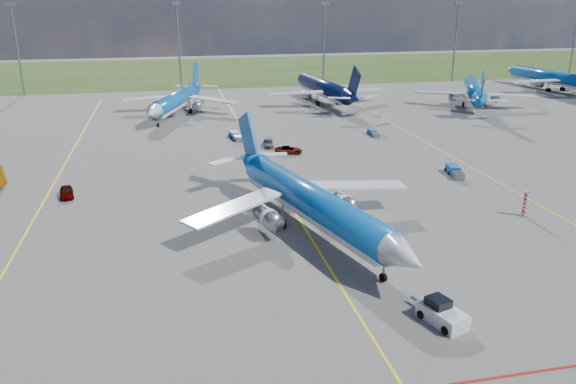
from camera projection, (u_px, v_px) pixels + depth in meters
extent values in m
plane|color=#5C5C59|center=(329.00, 268.00, 53.25)|extent=(400.00, 400.00, 0.00)
cube|color=#2D4719|center=(207.00, 71.00, 191.59)|extent=(400.00, 80.00, 0.01)
cube|color=yellow|center=(271.00, 174.00, 80.91)|extent=(0.25, 160.00, 0.02)
cube|color=yellow|center=(63.00, 167.00, 84.19)|extent=(0.25, 120.00, 0.02)
cube|color=yellow|center=(433.00, 146.00, 96.09)|extent=(0.25, 120.00, 0.02)
cube|color=#A5140F|center=(515.00, 375.00, 38.23)|extent=(10.00, 0.25, 0.02)
cylinder|color=slate|center=(18.00, 52.00, 141.13)|extent=(0.50, 0.50, 22.00)
cube|color=slate|center=(10.00, 4.00, 137.38)|extent=(2.20, 0.50, 0.80)
cylinder|color=slate|center=(179.00, 49.00, 149.06)|extent=(0.50, 0.50, 22.00)
cube|color=slate|center=(176.00, 4.00, 145.31)|extent=(2.20, 0.50, 0.80)
cylinder|color=slate|center=(324.00, 46.00, 157.00)|extent=(0.50, 0.50, 22.00)
cube|color=slate|center=(325.00, 3.00, 153.25)|extent=(2.20, 0.50, 0.80)
cylinder|color=slate|center=(455.00, 43.00, 164.93)|extent=(0.50, 0.50, 22.00)
cube|color=slate|center=(459.00, 3.00, 161.18)|extent=(2.20, 0.50, 0.80)
cylinder|color=slate|center=(574.00, 41.00, 172.86)|extent=(0.50, 0.50, 22.00)
cylinder|color=red|center=(525.00, 204.00, 65.29)|extent=(0.50, 0.50, 3.00)
cube|color=silver|center=(443.00, 316.00, 44.15)|extent=(3.22, 4.42, 1.23)
cube|color=black|center=(438.00, 303.00, 44.33)|extent=(1.97, 2.09, 0.85)
cube|color=slate|center=(421.00, 303.00, 46.18)|extent=(0.93, 2.23, 0.19)
imported|color=#999999|center=(67.00, 192.00, 71.72)|extent=(2.28, 4.22, 1.36)
imported|color=#999999|center=(288.00, 150.00, 91.37)|extent=(4.71, 2.54, 1.25)
imported|color=#999999|center=(268.00, 143.00, 95.62)|extent=(2.23, 4.40, 1.22)
cube|color=#185894|center=(453.00, 169.00, 81.36)|extent=(2.07, 3.06, 1.19)
cube|color=slate|center=(458.00, 176.00, 78.75)|extent=(1.72, 2.38, 0.97)
cube|color=#195E9A|center=(234.00, 135.00, 101.74)|extent=(1.71, 2.75, 1.10)
cube|color=slate|center=(238.00, 138.00, 99.46)|extent=(1.44, 2.13, 0.90)
cube|color=#1A499F|center=(372.00, 132.00, 104.07)|extent=(1.35, 2.31, 0.95)
cube|color=slate|center=(376.00, 135.00, 102.01)|extent=(1.14, 1.78, 0.77)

